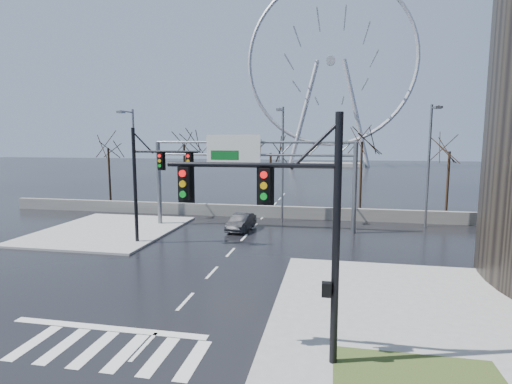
% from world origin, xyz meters
% --- Properties ---
extents(ground, '(260.00, 260.00, 0.00)m').
position_xyz_m(ground, '(0.00, 0.00, 0.00)').
color(ground, black).
rests_on(ground, ground).
extents(sidewalk_right_ext, '(12.00, 10.00, 0.15)m').
position_xyz_m(sidewalk_right_ext, '(10.00, 2.00, 0.07)').
color(sidewalk_right_ext, gray).
rests_on(sidewalk_right_ext, ground).
extents(sidewalk_far, '(10.00, 12.00, 0.15)m').
position_xyz_m(sidewalk_far, '(-11.00, 12.00, 0.07)').
color(sidewalk_far, gray).
rests_on(sidewalk_far, ground).
extents(barrier_wall, '(52.00, 0.50, 1.10)m').
position_xyz_m(barrier_wall, '(0.00, 20.00, 0.55)').
color(barrier_wall, slate).
rests_on(barrier_wall, ground).
extents(signal_mast_near, '(5.52, 0.41, 8.00)m').
position_xyz_m(signal_mast_near, '(5.14, -4.04, 4.87)').
color(signal_mast_near, black).
rests_on(signal_mast_near, ground).
extents(signal_mast_far, '(4.72, 0.41, 8.00)m').
position_xyz_m(signal_mast_far, '(-5.87, 8.96, 4.83)').
color(signal_mast_far, black).
rests_on(signal_mast_far, ground).
extents(sign_gantry, '(16.36, 0.40, 7.60)m').
position_xyz_m(sign_gantry, '(-0.38, 14.96, 5.18)').
color(sign_gantry, slate).
rests_on(sign_gantry, ground).
extents(streetlight_left, '(0.50, 2.55, 10.00)m').
position_xyz_m(streetlight_left, '(-12.00, 18.16, 5.89)').
color(streetlight_left, slate).
rests_on(streetlight_left, ground).
extents(streetlight_mid, '(0.50, 2.55, 10.00)m').
position_xyz_m(streetlight_mid, '(2.00, 18.16, 5.89)').
color(streetlight_mid, slate).
rests_on(streetlight_mid, ground).
extents(streetlight_right, '(0.50, 2.55, 10.00)m').
position_xyz_m(streetlight_right, '(14.00, 18.16, 5.89)').
color(streetlight_right, slate).
rests_on(streetlight_right, ground).
extents(tree_far_left, '(3.50, 3.50, 7.00)m').
position_xyz_m(tree_far_left, '(-18.00, 24.00, 5.57)').
color(tree_far_left, black).
rests_on(tree_far_left, ground).
extents(tree_left, '(3.75, 3.75, 7.50)m').
position_xyz_m(tree_left, '(-9.00, 23.50, 5.98)').
color(tree_left, black).
rests_on(tree_left, ground).
extents(tree_center, '(3.25, 3.25, 6.50)m').
position_xyz_m(tree_center, '(0.00, 24.50, 5.17)').
color(tree_center, black).
rests_on(tree_center, ground).
extents(tree_right, '(3.90, 3.90, 7.80)m').
position_xyz_m(tree_right, '(9.00, 23.50, 6.22)').
color(tree_right, black).
rests_on(tree_right, ground).
extents(tree_far_right, '(3.40, 3.40, 6.80)m').
position_xyz_m(tree_far_right, '(17.00, 24.00, 5.41)').
color(tree_far_right, black).
rests_on(tree_far_right, ground).
extents(ferris_wheel, '(45.00, 6.00, 50.91)m').
position_xyz_m(ferris_wheel, '(5.00, 95.00, 26.13)').
color(ferris_wheel, gray).
rests_on(ferris_wheel, ground).
extents(car, '(1.79, 4.08, 1.30)m').
position_xyz_m(car, '(-0.78, 14.39, 0.65)').
color(car, black).
rests_on(car, ground).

